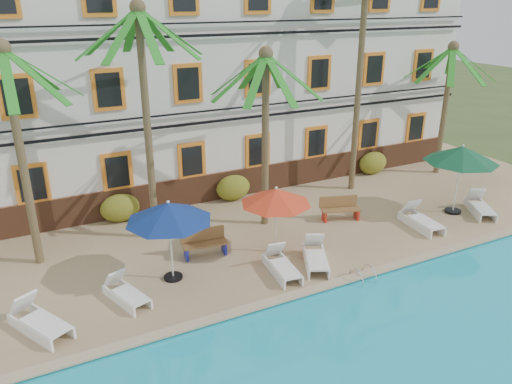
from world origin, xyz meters
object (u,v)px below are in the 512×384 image
umbrella_red (276,197)px  lounger_f (480,206)px  palm_b (145,95)px  palm_d (361,48)px  lounger_e (421,220)px  umbrella_green (462,155)px  palm_e (447,89)px  lounger_c (282,265)px  palm_a (16,126)px  pool_ladder (363,278)px  lounger_b (126,293)px  bench_left (204,242)px  lounger_d (316,256)px  palm_c (265,113)px  lounger_a (39,321)px  umbrella_blue (169,212)px  bench_right (340,208)px

umbrella_red → lounger_f: (8.89, -0.86, -1.73)m
palm_b → palm_d: palm_d is taller
lounger_e → lounger_f: lounger_e is taller
palm_b → lounger_e: 10.97m
umbrella_green → palm_e: bearing=51.9°
lounger_c → lounger_f: (9.39, 0.47, 0.01)m
lounger_c → palm_b: bearing=123.2°
lounger_c → lounger_e: size_ratio=0.95×
palm_a → pool_ladder: size_ratio=9.45×
umbrella_red → pool_ladder: size_ratio=3.19×
palm_d → lounger_f: palm_d is taller
lounger_b → bench_left: bearing=27.1°
palm_b → lounger_d: palm_b is taller
palm_b → palm_c: 4.21m
palm_e → lounger_c: size_ratio=3.31×
pool_ladder → lounger_a: bearing=169.4°
palm_a → palm_c: (7.97, -0.67, -0.28)m
lounger_b → bench_left: bench_left is taller
palm_d → lounger_b: bearing=-158.7°
umbrella_blue → lounger_e: umbrella_blue is taller
palm_d → lounger_e: size_ratio=4.92×
bench_right → lounger_e: bearing=-40.7°
palm_c → umbrella_green: bearing=-19.1°
palm_b → lounger_c: (2.79, -4.26, -4.86)m
palm_a → palm_e: palm_a is taller
palm_d → pool_ladder: size_ratio=13.22×
lounger_c → lounger_e: 6.36m
palm_c → lounger_e: bearing=-30.1°
lounger_b → lounger_d: bearing=-6.8°
palm_e → lounger_f: size_ratio=3.18×
umbrella_green → lounger_c: bearing=-173.2°
palm_a → lounger_b: 5.89m
lounger_f → bench_right: (-5.34, 2.06, 0.18)m
lounger_b → lounger_c: bearing=-8.3°
umbrella_blue → palm_d: bearing=21.5°
lounger_f → bench_left: bench_left is taller
palm_a → lounger_c: bearing=-32.0°
palm_c → lounger_f: palm_c is taller
lounger_d → bench_left: (-2.95, 2.25, 0.18)m
palm_d → umbrella_red: size_ratio=4.14×
umbrella_green → bench_left: bearing=173.2°
lounger_a → palm_b: bearing=42.9°
palm_c → umbrella_blue: palm_c is taller
palm_c → lounger_c: palm_c is taller
umbrella_blue → lounger_a: (-3.90, -0.92, -1.92)m
bench_right → lounger_b: bearing=-168.1°
bench_left → pool_ladder: size_ratio=2.08×
lounger_c → lounger_d: lounger_d is taller
palm_c → umbrella_green: (7.25, -2.51, -1.85)m
palm_c → lounger_b: 7.73m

